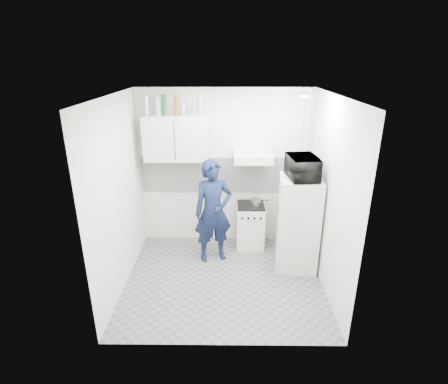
{
  "coord_description": "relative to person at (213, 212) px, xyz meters",
  "views": [
    {
      "loc": [
        0.05,
        -4.29,
        3.03
      ],
      "look_at": [
        0.0,
        0.3,
        1.25
      ],
      "focal_mm": 28.0,
      "sensor_mm": 36.0,
      "label": 1
    }
  ],
  "objects": [
    {
      "name": "canister_a",
      "position": [
        -0.46,
        0.49,
        1.47
      ],
      "size": [
        0.07,
        0.07,
        0.18
      ],
      "primitive_type": "cylinder",
      "color": "silver",
      "rests_on": "upper_cabinet"
    },
    {
      "name": "person",
      "position": [
        0.0,
        0.0,
        0.0
      ],
      "size": [
        0.68,
        0.54,
        1.63
      ],
      "primitive_type": "imported",
      "rotation": [
        0.0,
        0.0,
        0.29
      ],
      "color": "#101835",
      "rests_on": "floor"
    },
    {
      "name": "canister_b",
      "position": [
        -0.31,
        0.49,
        1.46
      ],
      "size": [
        0.08,
        0.08,
        0.15
      ],
      "primitive_type": "cylinder",
      "color": "silver",
      "rests_on": "upper_cabinet"
    },
    {
      "name": "wall_left",
      "position": [
        -1.23,
        -0.59,
        0.48
      ],
      "size": [
        0.0,
        2.6,
        2.6
      ],
      "primitive_type": "plane",
      "rotation": [
        1.57,
        0.0,
        1.57
      ],
      "color": "silver",
      "rests_on": "floor"
    },
    {
      "name": "backsplash",
      "position": [
        0.17,
        0.65,
        0.38
      ],
      "size": [
        2.74,
        0.03,
        0.6
      ],
      "primitive_type": "cube",
      "color": "white",
      "rests_on": "wall_back"
    },
    {
      "name": "ceiling",
      "position": [
        0.17,
        -0.59,
        1.78
      ],
      "size": [
        2.8,
        2.8,
        0.0
      ],
      "primitive_type": "plane",
      "color": "white",
      "rests_on": "wall_back"
    },
    {
      "name": "saucepan",
      "position": [
        0.68,
        0.42,
        -0.01
      ],
      "size": [
        0.18,
        0.18,
        0.1
      ],
      "primitive_type": "cylinder",
      "color": "silver",
      "rests_on": "stove_top"
    },
    {
      "name": "stove_top",
      "position": [
        0.6,
        0.41,
        -0.07
      ],
      "size": [
        0.44,
        0.44,
        0.03
      ],
      "primitive_type": "cube",
      "color": "black",
      "rests_on": "stove"
    },
    {
      "name": "bottle_b",
      "position": [
        -0.84,
        0.49,
        1.52
      ],
      "size": [
        0.07,
        0.07,
        0.28
      ],
      "primitive_type": "cylinder",
      "color": "#B2B7BC",
      "rests_on": "upper_cabinet"
    },
    {
      "name": "bottle_c",
      "position": [
        -0.74,
        0.49,
        1.54
      ],
      "size": [
        0.07,
        0.07,
        0.31
      ],
      "primitive_type": "cylinder",
      "color": "#144C1E",
      "rests_on": "upper_cabinet"
    },
    {
      "name": "microwave",
      "position": [
        1.27,
        -0.2,
        0.77
      ],
      "size": [
        0.6,
        0.44,
        0.31
      ],
      "primitive_type": "imported",
      "rotation": [
        0.0,
        0.0,
        1.67
      ],
      "color": "black",
      "rests_on": "fridge"
    },
    {
      "name": "stove",
      "position": [
        0.6,
        0.41,
        -0.45
      ],
      "size": [
        0.46,
        0.46,
        0.73
      ],
      "primitive_type": "cube",
      "color": "silver",
      "rests_on": "floor"
    },
    {
      "name": "pipe_a",
      "position": [
        1.47,
        0.58,
        0.48
      ],
      "size": [
        0.05,
        0.05,
        2.6
      ],
      "primitive_type": "cylinder",
      "color": "silver",
      "rests_on": "floor"
    },
    {
      "name": "pipe_b",
      "position": [
        1.35,
        0.58,
        0.48
      ],
      "size": [
        0.04,
        0.04,
        2.6
      ],
      "primitive_type": "cylinder",
      "color": "silver",
      "rests_on": "floor"
    },
    {
      "name": "bottle_a",
      "position": [
        -1.01,
        0.49,
        1.53
      ],
      "size": [
        0.07,
        0.07,
        0.3
      ],
      "primitive_type": "cylinder",
      "color": "silver",
      "rests_on": "upper_cabinet"
    },
    {
      "name": "bottle_e",
      "position": [
        -0.21,
        0.49,
        1.52
      ],
      "size": [
        0.07,
        0.07,
        0.28
      ],
      "primitive_type": "cylinder",
      "color": "silver",
      "rests_on": "upper_cabinet"
    },
    {
      "name": "upper_cabinet",
      "position": [
        -0.58,
        0.49,
        1.03
      ],
      "size": [
        1.0,
        0.35,
        0.7
      ],
      "primitive_type": "cube",
      "color": "silver",
      "rests_on": "wall_back"
    },
    {
      "name": "ceiling_spot_fixture",
      "position": [
        1.17,
        -0.39,
        1.75
      ],
      "size": [
        0.1,
        0.1,
        0.02
      ],
      "primitive_type": "cylinder",
      "color": "white",
      "rests_on": "ceiling"
    },
    {
      "name": "fridge",
      "position": [
        1.27,
        -0.2,
        -0.1
      ],
      "size": [
        0.66,
        0.66,
        1.43
      ],
      "primitive_type": "cube",
      "rotation": [
        0.0,
        0.0,
        -0.11
      ],
      "color": "silver",
      "rests_on": "floor"
    },
    {
      "name": "floor",
      "position": [
        0.17,
        -0.59,
        -0.82
      ],
      "size": [
        2.8,
        2.8,
        0.0
      ],
      "primitive_type": "plane",
      "color": "#535353",
      "rests_on": "ground"
    },
    {
      "name": "range_hood",
      "position": [
        0.62,
        0.41,
        0.75
      ],
      "size": [
        0.6,
        0.5,
        0.14
      ],
      "primitive_type": "cube",
      "color": "silver",
      "rests_on": "wall_back"
    },
    {
      "name": "bottle_d",
      "position": [
        -0.56,
        0.49,
        1.52
      ],
      "size": [
        0.06,
        0.06,
        0.28
      ],
      "primitive_type": "cylinder",
      "color": "brown",
      "rests_on": "upper_cabinet"
    },
    {
      "name": "wall_back",
      "position": [
        0.17,
        0.66,
        0.48
      ],
      "size": [
        2.8,
        0.0,
        2.8
      ],
      "primitive_type": "plane",
      "rotation": [
        1.57,
        0.0,
        0.0
      ],
      "color": "silver",
      "rests_on": "floor"
    },
    {
      "name": "wall_right",
      "position": [
        1.57,
        -0.59,
        0.48
      ],
      "size": [
        0.0,
        2.6,
        2.6
      ],
      "primitive_type": "plane",
      "rotation": [
        1.57,
        0.0,
        -1.57
      ],
      "color": "silver",
      "rests_on": "floor"
    }
  ]
}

